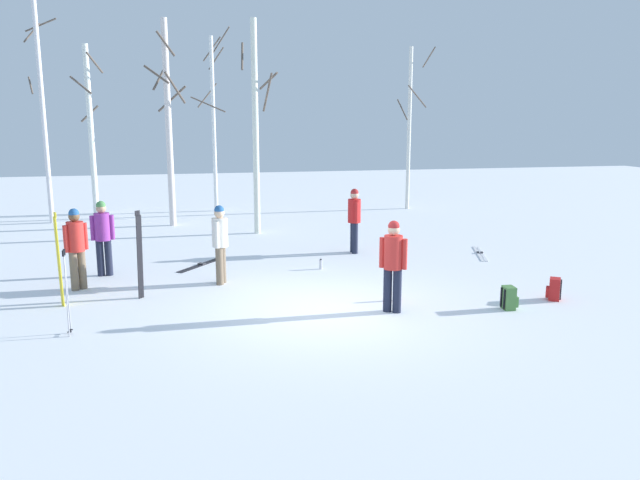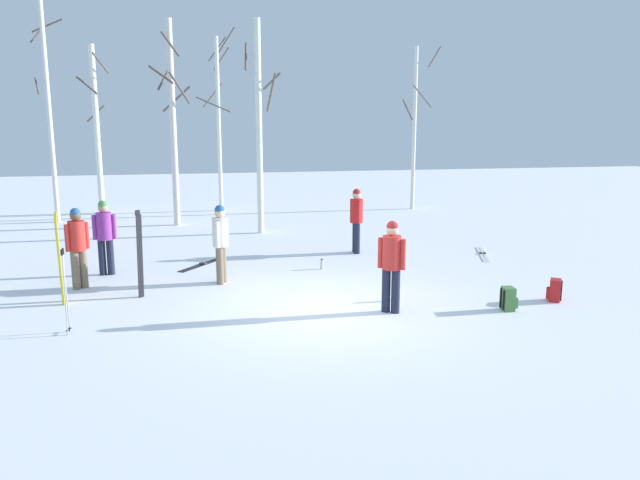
% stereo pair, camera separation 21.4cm
% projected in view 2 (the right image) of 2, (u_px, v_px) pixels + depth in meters
% --- Properties ---
extents(ground_plane, '(60.00, 60.00, 0.00)m').
position_uv_depth(ground_plane, '(325.00, 310.00, 11.56)').
color(ground_plane, white).
extents(person_0, '(0.44, 0.35, 1.72)m').
position_uv_depth(person_0, '(77.00, 243.00, 12.85)').
color(person_0, '#72604C').
rests_on(person_0, ground_plane).
extents(person_1, '(0.34, 0.52, 1.72)m').
position_uv_depth(person_1, '(356.00, 217.00, 16.28)').
color(person_1, '#1E2338').
rests_on(person_1, ground_plane).
extents(person_2, '(0.45, 0.34, 1.72)m').
position_uv_depth(person_2, '(392.00, 261.00, 11.25)').
color(person_2, '#1E2338').
rests_on(person_2, ground_plane).
extents(person_3, '(0.34, 0.49, 1.72)m').
position_uv_depth(person_3, '(221.00, 239.00, 13.26)').
color(person_3, '#72604C').
rests_on(person_3, ground_plane).
extents(person_4, '(0.52, 0.34, 1.72)m').
position_uv_depth(person_4, '(105.00, 233.00, 13.99)').
color(person_4, '#1E2338').
rests_on(person_4, ground_plane).
extents(ski_pair_planted_0, '(0.13, 0.14, 1.76)m').
position_uv_depth(ski_pair_planted_0, '(140.00, 254.00, 12.24)').
color(ski_pair_planted_0, black).
rests_on(ski_pair_planted_0, ground_plane).
extents(ski_pair_planted_1, '(0.12, 0.20, 1.81)m').
position_uv_depth(ski_pair_planted_1, '(59.00, 259.00, 11.75)').
color(ski_pair_planted_1, yellow).
rests_on(ski_pair_planted_1, ground_plane).
extents(ski_pair_lying_0, '(1.15, 1.42, 0.05)m').
position_uv_depth(ski_pair_lying_0, '(202.00, 264.00, 15.12)').
color(ski_pair_lying_0, black).
rests_on(ski_pair_lying_0, ground_plane).
extents(ski_pair_lying_1, '(0.75, 1.76, 0.05)m').
position_uv_depth(ski_pair_lying_1, '(483.00, 254.00, 16.27)').
color(ski_pair_lying_1, white).
rests_on(ski_pair_lying_1, ground_plane).
extents(ski_poles_0, '(0.07, 0.20, 1.44)m').
position_uv_depth(ski_poles_0, '(65.00, 289.00, 10.16)').
color(ski_poles_0, '#B2B2BC').
rests_on(ski_poles_0, ground_plane).
extents(backpack_0, '(0.34, 0.33, 0.44)m').
position_uv_depth(backpack_0, '(555.00, 290.00, 12.09)').
color(backpack_0, red).
rests_on(backpack_0, ground_plane).
extents(backpack_1, '(0.30, 0.28, 0.44)m').
position_uv_depth(backpack_1, '(508.00, 299.00, 11.51)').
color(backpack_1, '#4C7F3F').
rests_on(backpack_1, ground_plane).
extents(water_bottle_0, '(0.07, 0.07, 0.25)m').
position_uv_depth(water_bottle_0, '(322.00, 264.00, 14.68)').
color(water_bottle_0, silver).
rests_on(water_bottle_0, ground_plane).
extents(water_bottle_1, '(0.08, 0.08, 0.28)m').
position_uv_depth(water_bottle_1, '(395.00, 294.00, 12.12)').
color(water_bottle_1, red).
rests_on(water_bottle_1, ground_plane).
extents(birch_tree_0, '(1.03, 1.00, 7.57)m').
position_uv_depth(birch_tree_0, '(49.00, 108.00, 20.57)').
color(birch_tree_0, silver).
rests_on(birch_tree_0, ground_plane).
extents(birch_tree_1, '(1.15, 0.97, 6.14)m').
position_uv_depth(birch_tree_1, '(97.00, 128.00, 22.74)').
color(birch_tree_1, white).
rests_on(birch_tree_1, ground_plane).
extents(birch_tree_2, '(1.32, 1.33, 6.63)m').
position_uv_depth(birch_tree_2, '(173.00, 121.00, 20.09)').
color(birch_tree_2, silver).
rests_on(birch_tree_2, ground_plane).
extents(birch_tree_3, '(1.55, 1.56, 6.86)m').
position_uv_depth(birch_tree_3, '(219.00, 120.00, 23.34)').
color(birch_tree_3, white).
rests_on(birch_tree_3, ground_plane).
extents(birch_tree_4, '(1.10, 1.02, 6.42)m').
position_uv_depth(birch_tree_4, '(259.00, 126.00, 18.69)').
color(birch_tree_4, silver).
rests_on(birch_tree_4, ground_plane).
extents(birch_tree_5, '(1.22, 1.42, 6.19)m').
position_uv_depth(birch_tree_5, '(415.00, 126.00, 23.85)').
color(birch_tree_5, silver).
rests_on(birch_tree_5, ground_plane).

